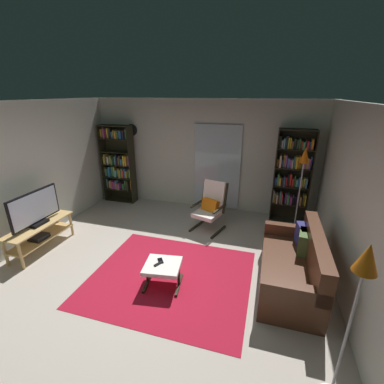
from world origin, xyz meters
TOP-DOWN VIEW (x-y plane):
  - ground_plane at (0.00, 0.00)m, footprint 7.02×7.02m
  - wall_back at (0.00, 2.90)m, footprint 5.60×0.06m
  - wall_left at (-2.70, 0.00)m, footprint 0.06×6.00m
  - wall_right at (2.70, 0.00)m, footprint 0.06×6.00m
  - glass_door_panel at (0.38, 2.83)m, footprint 1.10×0.01m
  - area_rug at (0.25, -0.00)m, footprint 2.45×2.11m
  - tv_stand at (-2.30, 0.09)m, footprint 0.42×1.27m
  - television at (-2.30, 0.10)m, footprint 0.20×1.01m
  - bookshelf_near_tv at (-2.15, 2.64)m, footprint 0.83×0.30m
  - bookshelf_near_sofa at (2.05, 2.67)m, footprint 0.76×0.30m
  - leather_sofa at (2.07, 0.38)m, footprint 0.80×1.73m
  - lounge_armchair at (0.48, 1.78)m, footprint 0.72×0.78m
  - ottoman at (0.21, -0.18)m, footprint 0.59×0.55m
  - tv_remote at (0.15, -0.20)m, footprint 0.10×0.15m
  - cell_phone at (0.15, -0.12)m, footprint 0.14×0.15m
  - floor_lamp_by_sofa at (2.34, -1.20)m, footprint 0.22×0.22m
  - floor_lamp_by_shelf at (2.18, 1.99)m, footprint 0.22×0.22m
  - wall_clock at (-1.80, 2.82)m, footprint 0.29×0.03m

SIDE VIEW (x-z plane):
  - ground_plane at x=0.00m, z-range 0.00..0.00m
  - area_rug at x=0.25m, z-range 0.00..0.01m
  - ottoman at x=0.21m, z-range 0.12..0.48m
  - leather_sofa at x=2.07m, z-range -0.12..0.75m
  - tv_stand at x=-2.30m, z-range 0.08..0.59m
  - cell_phone at x=0.15m, z-range 0.36..0.37m
  - tv_remote at x=0.15m, z-range 0.36..0.38m
  - lounge_armchair at x=0.48m, z-range 0.02..1.05m
  - television at x=-2.30m, z-range 0.49..1.12m
  - bookshelf_near_tv at x=-2.15m, z-range 0.01..1.99m
  - glass_door_panel at x=0.38m, z-range 0.05..2.05m
  - bookshelf_near_sofa at x=2.05m, z-range 0.06..2.10m
  - wall_back at x=0.00m, z-range 0.00..2.60m
  - wall_left at x=-2.70m, z-range 0.00..2.60m
  - wall_right at x=2.70m, z-range 0.00..2.60m
  - floor_lamp_by_sofa at x=2.34m, z-range 0.50..2.18m
  - floor_lamp_by_shelf at x=2.18m, z-range 0.52..2.32m
  - wall_clock at x=-1.80m, z-range 1.71..2.00m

